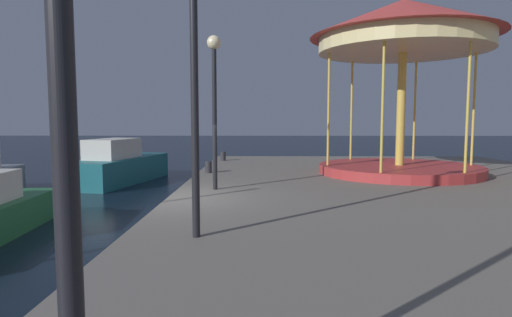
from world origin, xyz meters
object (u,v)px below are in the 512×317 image
object	(u,v)px
motorboat_teal	(118,166)
lamp_post_far_end	(214,84)
carousel	(403,43)
bollard_south	(223,156)
bollard_center	(208,167)
lamp_post_mid_promenade	(194,32)

from	to	relation	value
motorboat_teal	lamp_post_far_end	distance (m)	8.54
motorboat_teal	carousel	xyz separation A→B (m)	(10.65, -3.21, 4.43)
carousel	motorboat_teal	bearing A→B (deg)	163.22
lamp_post_far_end	bollard_south	bearing A→B (deg)	93.65
lamp_post_far_end	bollard_center	world-z (taller)	lamp_post_far_end
carousel	lamp_post_mid_promenade	bearing A→B (deg)	-126.02
motorboat_teal	bollard_south	size ratio (longest dim) A/B	14.15
lamp_post_mid_promenade	bollard_south	distance (m)	12.77
motorboat_teal	bollard_center	bearing A→B (deg)	-35.92
lamp_post_mid_promenade	bollard_center	bearing A→B (deg)	95.78
bollard_center	bollard_south	size ratio (longest dim) A/B	1.00
bollard_south	carousel	bearing A→B (deg)	-35.69
bollard_center	lamp_post_far_end	bearing A→B (deg)	-80.03
lamp_post_far_end	bollard_center	size ratio (longest dim) A/B	9.94
carousel	bollard_south	world-z (taller)	carousel
motorboat_teal	bollard_center	size ratio (longest dim) A/B	14.15
lamp_post_far_end	bollard_center	distance (m)	4.37
lamp_post_far_end	bollard_south	world-z (taller)	lamp_post_far_end
carousel	lamp_post_mid_promenade	xyz separation A→B (m)	(-5.69, -7.82, -1.20)
carousel	lamp_post_far_end	size ratio (longest dim) A/B	1.54
lamp_post_mid_promenade	bollard_south	world-z (taller)	lamp_post_mid_promenade
bollard_center	motorboat_teal	bearing A→B (deg)	144.08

